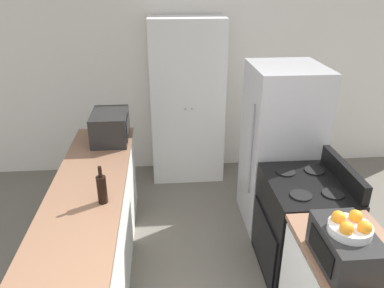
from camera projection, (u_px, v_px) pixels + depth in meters
The scene contains 9 objects.
wall_back at pixel (181, 74), 4.81m from camera, with size 7.00×0.06×2.60m.
counter_left at pixel (92, 239), 3.15m from camera, with size 0.60×2.64×0.92m.
pantry_cabinet at pixel (187, 102), 4.67m from camera, with size 0.90×0.51×2.04m.
stove at pixel (301, 228), 3.25m from camera, with size 0.66×0.79×1.08m.
refrigerator at pixel (280, 148), 3.82m from camera, with size 0.70×0.74×1.70m.
microwave at pixel (110, 127), 3.79m from camera, with size 0.36×0.49×0.30m.
wine_bottle at pixel (102, 189), 2.76m from camera, with size 0.07×0.07×0.30m.
toaster_oven at pixel (345, 248), 2.16m from camera, with size 0.29×0.45×0.24m.
fruit_bowl at pixel (350, 226), 2.08m from camera, with size 0.24×0.24×0.11m.
Camera 1 is at (-0.27, -1.17, 2.48)m, focal length 35.00 mm.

